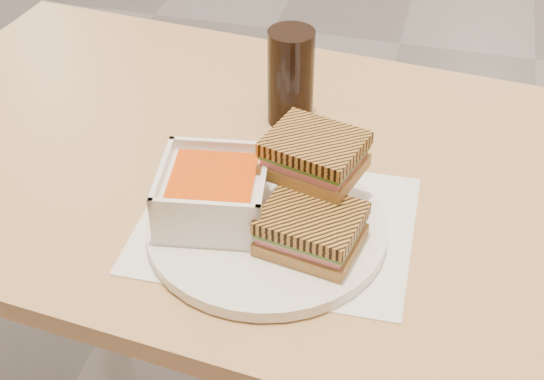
% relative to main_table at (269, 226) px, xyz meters
% --- Properties ---
extents(main_table, '(1.26, 0.81, 0.75)m').
position_rel_main_table_xyz_m(main_table, '(0.00, 0.00, 0.00)').
color(main_table, tan).
rests_on(main_table, ground).
extents(tray_liner, '(0.35, 0.28, 0.00)m').
position_rel_main_table_xyz_m(tray_liner, '(0.04, -0.12, 0.11)').
color(tray_liner, white).
rests_on(tray_liner, main_table).
extents(plate, '(0.30, 0.30, 0.02)m').
position_rel_main_table_xyz_m(plate, '(0.04, -0.14, 0.12)').
color(plate, white).
rests_on(plate, tray_liner).
extents(soup_bowl, '(0.15, 0.15, 0.07)m').
position_rel_main_table_xyz_m(soup_bowl, '(-0.03, -0.14, 0.16)').
color(soup_bowl, white).
rests_on(soup_bowl, plate).
extents(panini_lower, '(0.13, 0.11, 0.05)m').
position_rel_main_table_xyz_m(panini_lower, '(0.10, -0.17, 0.16)').
color(panini_lower, '#C19545').
rests_on(panini_lower, plate).
extents(panini_upper, '(0.13, 0.12, 0.05)m').
position_rel_main_table_xyz_m(panini_upper, '(0.08, -0.09, 0.21)').
color(panini_upper, '#C19545').
rests_on(panini_upper, panini_lower).
extents(cola_glass, '(0.07, 0.07, 0.15)m').
position_rel_main_table_xyz_m(cola_glass, '(0.00, 0.12, 0.19)').
color(cola_glass, black).
rests_on(cola_glass, main_table).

